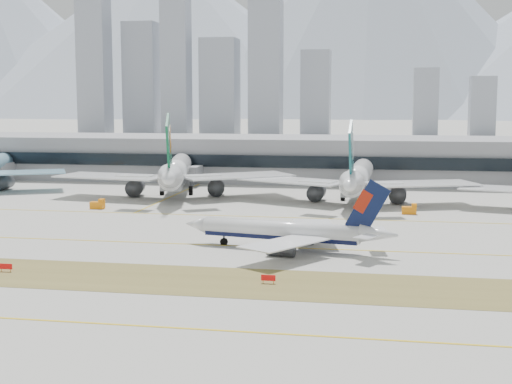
% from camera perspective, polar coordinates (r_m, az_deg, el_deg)
% --- Properties ---
extents(ground, '(3000.00, 3000.00, 0.00)m').
position_cam_1_polar(ground, '(141.82, -2.81, -3.87)').
color(ground, '#A7A69C').
rests_on(ground, ground).
extents(apron_markings, '(360.00, 122.22, 0.06)m').
position_cam_1_polar(apron_markings, '(91.59, -10.49, -10.20)').
color(apron_markings, brown).
rests_on(apron_markings, ground).
extents(taxiing_airliner, '(41.33, 35.50, 13.96)m').
position_cam_1_polar(taxiing_airliner, '(132.18, 2.58, -3.20)').
color(taxiing_airliner, white).
rests_on(taxiing_airliner, ground).
extents(widebody_eva, '(68.09, 67.72, 24.85)m').
position_cam_1_polar(widebody_eva, '(209.96, -6.43, 1.52)').
color(widebody_eva, white).
rests_on(widebody_eva, ground).
extents(widebody_cathay, '(65.63, 64.12, 23.40)m').
position_cam_1_polar(widebody_cathay, '(197.90, 8.10, 1.04)').
color(widebody_cathay, white).
rests_on(widebody_cathay, ground).
extents(terminal, '(280.00, 43.10, 15.00)m').
position_cam_1_polar(terminal, '(253.18, 3.00, 2.73)').
color(terminal, gray).
rests_on(terminal, ground).
extents(hold_sign_left, '(2.20, 0.15, 1.35)m').
position_cam_1_polar(hold_sign_left, '(122.40, -19.39, -5.64)').
color(hold_sign_left, red).
rests_on(hold_sign_left, ground).
extents(hold_sign_right, '(2.20, 0.15, 1.35)m').
position_cam_1_polar(hold_sign_right, '(108.21, 0.99, -6.89)').
color(hold_sign_right, red).
rests_on(hold_sign_right, ground).
extents(gse_b, '(3.55, 2.00, 2.60)m').
position_cam_1_polar(gse_b, '(187.35, -12.52, -1.00)').
color(gse_b, orange).
rests_on(gse_b, ground).
extents(gse_c, '(3.55, 2.00, 2.60)m').
position_cam_1_polar(gse_c, '(178.39, 12.20, -1.40)').
color(gse_c, orange).
rests_on(gse_c, ground).
extents(city_skyline, '(342.00, 49.80, 140.00)m').
position_cam_1_polar(city_skyline, '(605.42, -3.11, 9.33)').
color(city_skyline, '#9298A7').
rests_on(city_skyline, ground).
extents(mountain_ridge, '(2830.00, 1120.00, 470.00)m').
position_cam_1_polar(mountain_ridge, '(1547.51, 10.39, 12.83)').
color(mountain_ridge, '#9EA8B7').
rests_on(mountain_ridge, ground).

